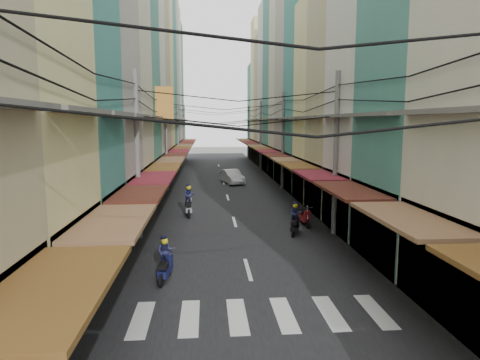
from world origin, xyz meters
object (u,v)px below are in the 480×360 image
white_car (232,184)px  bicycle (382,233)px  traffic_sign (351,198)px  market_umbrella (456,236)px

white_car → bicycle: bearing=-84.9°
white_car → traffic_sign: size_ratio=1.49×
market_umbrella → bicycle: bearing=81.2°
traffic_sign → market_umbrella: bearing=-79.6°
bicycle → traffic_sign: 4.04m
bicycle → traffic_sign: bearing=146.9°
market_umbrella → traffic_sign: bearing=100.4°
bicycle → traffic_sign: traffic_sign is taller
white_car → market_umbrella: market_umbrella is taller
market_umbrella → traffic_sign: traffic_sign is taller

